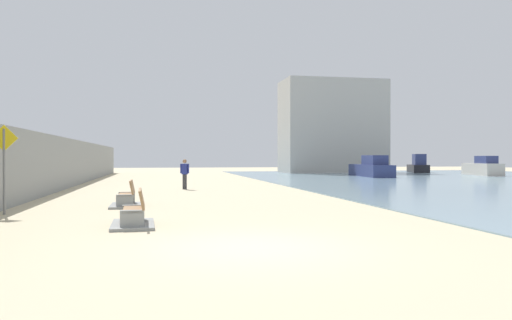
{
  "coord_description": "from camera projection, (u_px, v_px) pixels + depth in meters",
  "views": [
    {
      "loc": [
        -1.83,
        -9.8,
        1.84
      ],
      "look_at": [
        2.86,
        13.98,
        1.7
      ],
      "focal_mm": 34.5,
      "sensor_mm": 36.0,
      "label": 1
    }
  ],
  "objects": [
    {
      "name": "boat_mid_bay",
      "position": [
        483.0,
        168.0,
        49.53
      ],
      "size": [
        3.15,
        6.69,
        1.94
      ],
      "color": "beige",
      "rests_on": "water_bay"
    },
    {
      "name": "seawall",
      "position": [
        51.0,
        164.0,
        26.18
      ],
      "size": [
        0.8,
        64.0,
        2.97
      ],
      "primitive_type": "cube",
      "color": "gray",
      "rests_on": "ground"
    },
    {
      "name": "harbor_building",
      "position": [
        332.0,
        127.0,
        58.64
      ],
      "size": [
        12.0,
        6.0,
        10.94
      ],
      "primitive_type": "cube",
      "color": "#ADAAA3",
      "rests_on": "ground"
    },
    {
      "name": "bench_near",
      "position": [
        134.0,
        217.0,
        13.12
      ],
      "size": [
        1.16,
        2.13,
        0.98
      ],
      "color": "gray",
      "rests_on": "ground"
    },
    {
      "name": "pedestrian_sign",
      "position": [
        4.0,
        159.0,
        15.73
      ],
      "size": [
        0.85,
        0.08,
        2.87
      ],
      "color": "slate",
      "rests_on": "ground"
    },
    {
      "name": "bench_far",
      "position": [
        127.0,
        200.0,
        18.3
      ],
      "size": [
        1.13,
        2.11,
        0.98
      ],
      "color": "gray",
      "rests_on": "ground"
    },
    {
      "name": "boat_nearest",
      "position": [
        371.0,
        168.0,
        46.25
      ],
      "size": [
        2.91,
        8.06,
        1.98
      ],
      "color": "navy",
      "rests_on": "water_bay"
    },
    {
      "name": "person_walking",
      "position": [
        185.0,
        172.0,
        28.08
      ],
      "size": [
        0.5,
        0.28,
        1.73
      ],
      "color": "#333338",
      "rests_on": "ground"
    },
    {
      "name": "boat_outer",
      "position": [
        418.0,
        166.0,
        58.13
      ],
      "size": [
        3.13,
        4.94,
        2.18
      ],
      "color": "black",
      "rests_on": "water_bay"
    },
    {
      "name": "ground_plane",
      "position": [
        192.0,
        190.0,
        27.63
      ],
      "size": [
        120.0,
        120.0,
        0.0
      ],
      "primitive_type": "plane",
      "color": "#C6B793"
    }
  ]
}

